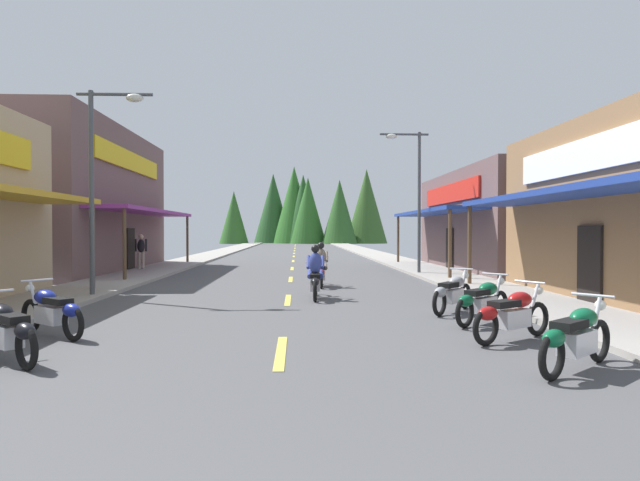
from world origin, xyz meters
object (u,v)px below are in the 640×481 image
at_px(motorcycle_parked_left_2, 52,310).
at_px(pedestrian_browsing, 141,249).
at_px(rider_cruising_trailing, 321,268).
at_px(motorcycle_parked_left_1, 6,330).
at_px(motorcycle_parked_right_0, 576,336).
at_px(rider_cruising_lead, 315,276).
at_px(motorcycle_parked_right_2, 483,301).
at_px(motorcycle_parked_right_1, 512,314).
at_px(streetlamp_right, 412,182).
at_px(motorcycle_parked_right_3, 452,292).
at_px(streetlamp_left, 103,163).

height_order(motorcycle_parked_left_2, pedestrian_browsing, pedestrian_browsing).
bearing_deg(rider_cruising_trailing, motorcycle_parked_left_1, 155.62).
xyz_separation_m(motorcycle_parked_right_0, rider_cruising_lead, (-3.36, 8.08, 0.17)).
bearing_deg(motorcycle_parked_right_0, motorcycle_parked_right_2, 51.15).
relative_size(motorcycle_parked_right_0, motorcycle_parked_right_1, 0.93).
height_order(motorcycle_parked_right_0, pedestrian_browsing, pedestrian_browsing).
bearing_deg(rider_cruising_lead, motorcycle_parked_left_1, 148.91).
xyz_separation_m(streetlamp_right, motorcycle_parked_right_3, (-1.37, -10.84, -3.64)).
xyz_separation_m(motorcycle_parked_right_1, motorcycle_parked_left_2, (-8.34, 0.74, 0.00)).
height_order(motorcycle_parked_right_3, motorcycle_parked_left_1, same).
distance_m(motorcycle_parked_right_1, rider_cruising_lead, 6.87).
bearing_deg(motorcycle_parked_right_1, motorcycle_parked_left_1, 155.91).
height_order(streetlamp_right, motorcycle_parked_left_1, streetlamp_right).
xyz_separation_m(motorcycle_parked_left_2, rider_cruising_lead, (5.05, 5.30, 0.17)).
bearing_deg(streetlamp_left, streetlamp_right, 35.89).
relative_size(rider_cruising_lead, pedestrian_browsing, 1.18).
height_order(streetlamp_left, rider_cruising_trailing, streetlamp_left).
relative_size(motorcycle_parked_left_1, rider_cruising_trailing, 0.77).
xyz_separation_m(motorcycle_parked_right_3, rider_cruising_lead, (-3.20, 2.73, 0.17)).
bearing_deg(streetlamp_left, rider_cruising_trailing, 25.04).
bearing_deg(motorcycle_parked_right_1, streetlamp_left, 113.37).
relative_size(motorcycle_parked_right_0, rider_cruising_lead, 0.81).
xyz_separation_m(streetlamp_left, motorcycle_parked_left_2, (1.08, -5.66, -3.45)).
xyz_separation_m(motorcycle_parked_right_0, motorcycle_parked_right_2, (0.02, 3.79, 0.00)).
relative_size(streetlamp_left, motorcycle_parked_right_3, 3.53).
bearing_deg(streetlamp_left, motorcycle_parked_right_2, -26.04).
bearing_deg(streetlamp_left, motorcycle_parked_left_2, -79.23).
bearing_deg(rider_cruising_lead, motorcycle_parked_right_2, -139.00).
bearing_deg(streetlamp_left, pedestrian_browsing, 100.85).
xyz_separation_m(motorcycle_parked_left_2, pedestrian_browsing, (-3.13, 16.40, 0.57)).
height_order(motorcycle_parked_right_2, motorcycle_parked_right_3, same).
bearing_deg(motorcycle_parked_right_3, motorcycle_parked_right_1, -138.48).
height_order(rider_cruising_lead, rider_cruising_trailing, same).
relative_size(streetlamp_left, motorcycle_parked_left_1, 3.63).
xyz_separation_m(motorcycle_parked_right_2, motorcycle_parked_right_3, (-0.18, 1.55, 0.00)).
height_order(streetlamp_right, motorcycle_parked_right_2, streetlamp_right).
height_order(motorcycle_parked_right_2, motorcycle_parked_left_2, same).
bearing_deg(motorcycle_parked_right_1, streetlamp_right, 52.38).
xyz_separation_m(motorcycle_parked_right_0, motorcycle_parked_left_2, (-8.41, 2.78, 0.00)).
bearing_deg(motorcycle_parked_left_1, motorcycle_parked_right_2, -118.22).
xyz_separation_m(rider_cruising_trailing, pedestrian_browsing, (-8.50, 7.73, 0.40)).
bearing_deg(streetlamp_right, streetlamp_left, -144.11).
distance_m(motorcycle_parked_right_2, rider_cruising_lead, 5.46).
xyz_separation_m(motorcycle_parked_right_2, pedestrian_browsing, (-11.57, 15.39, 0.57)).
height_order(streetlamp_right, pedestrian_browsing, streetlamp_right).
bearing_deg(motorcycle_parked_left_1, motorcycle_parked_right_1, -129.57).
relative_size(motorcycle_parked_right_1, motorcycle_parked_right_3, 1.09).
height_order(streetlamp_right, motorcycle_parked_right_3, streetlamp_right).
bearing_deg(motorcycle_parked_right_1, motorcycle_parked_left_2, 142.51).
bearing_deg(motorcycle_parked_right_3, motorcycle_parked_left_1, 159.16).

